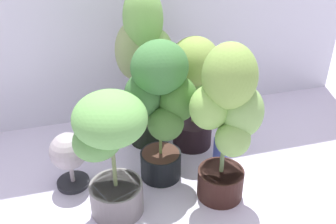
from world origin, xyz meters
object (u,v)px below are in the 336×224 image
Objects in this scene: potted_plant_center at (161,101)px; floor_fan at (69,154)px; potted_plant_back_right at (193,84)px; nutrient_bottle at (221,150)px; potted_plant_front_right at (228,115)px; potted_plant_back_center at (144,52)px; potted_plant_front_left at (109,144)px.

potted_plant_center reaches higher than floor_fan.
potted_plant_back_right is 0.43m from nutrient_bottle.
floor_fan is (-0.76, 0.31, -0.30)m from potted_plant_front_right.
potted_plant_center is at bearing -89.45° from potted_plant_back_center.
potted_plant_back_right is 0.83× the size of potted_plant_front_right.
potted_plant_back_center is at bearing 62.04° from potted_plant_front_left.
potted_plant_front_left is (-0.30, -0.20, -0.08)m from potted_plant_center.
potted_plant_front_right is at bearing -66.28° from potted_plant_back_center.
potted_plant_back_right reaches higher than floor_fan.
potted_plant_center is 0.58m from floor_fan.
nutrient_bottle is at bearing 68.70° from potted_plant_front_right.
potted_plant_center is at bearing 137.64° from potted_plant_front_right.
potted_plant_center reaches higher than potted_plant_back_right.
potted_plant_front_left is 0.58m from potted_plant_front_right.
potted_plant_front_right is (0.27, -0.61, -0.11)m from potted_plant_back_center.
potted_plant_back_right reaches higher than potted_plant_front_left.
potted_plant_center is (-0.27, -0.26, 0.06)m from potted_plant_back_right.
potted_plant_front_left is (-0.30, -0.56, -0.20)m from potted_plant_back_center.
potted_plant_back_center is 0.39m from potted_plant_center.
nutrient_bottle is at bearing -42.07° from potted_plant_back_center.
potted_plant_front_left is at bearing -117.96° from potted_plant_back_center.
potted_plant_back_center is 5.31× the size of nutrient_bottle.
potted_plant_back_right is 0.51m from potted_plant_front_right.
potted_plant_back_center reaches higher than nutrient_bottle.
potted_plant_front_right is 4.58× the size of nutrient_bottle.
potted_plant_front_right reaches higher than potted_plant_center.
potted_plant_front_right is at bearing -111.30° from nutrient_bottle.
potted_plant_front_left reaches higher than floor_fan.
potted_plant_center is 2.48× the size of floor_fan.
potted_plant_back_center reaches higher than floor_fan.
potted_plant_back_center reaches higher than potted_plant_back_right.
potted_plant_center is at bearing -135.56° from potted_plant_back_right.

